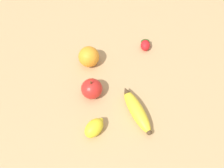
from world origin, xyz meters
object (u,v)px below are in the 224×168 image
Objects in this scene: banana at (137,110)px; strawberry at (145,45)px; orange at (89,57)px; lemon at (94,128)px; apple at (92,89)px.

strawberry is at bearing -34.48° from banana.
orange reaches higher than strawberry.
lemon reaches higher than strawberry.
banana is 0.29m from strawberry.
apple is (0.00, -0.13, -0.01)m from orange.
orange is 0.13m from apple.
strawberry is at bearing 56.10° from lemon.
lemon is (-0.00, -0.14, -0.01)m from apple.
orange reaches higher than lemon.
banana is 2.35× the size of orange.
lemon is at bearing 89.30° from banana.
strawberry is at bearing 40.57° from apple.
banana is 0.27m from orange.
orange is 0.27m from lemon.
apple is 0.92× the size of lemon.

